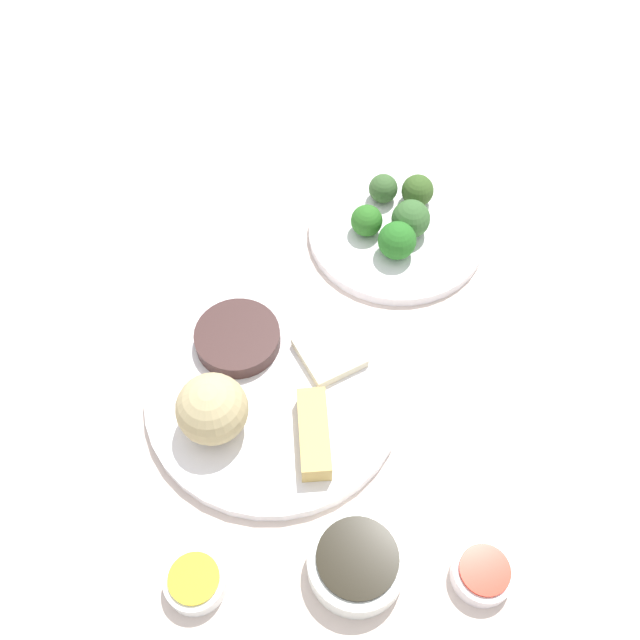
% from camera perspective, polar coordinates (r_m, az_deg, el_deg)
% --- Properties ---
extents(tabletop, '(2.20, 2.20, 0.02)m').
position_cam_1_polar(tabletop, '(0.82, -1.75, -5.07)').
color(tabletop, beige).
rests_on(tabletop, ground).
extents(main_plate, '(0.29, 0.29, 0.02)m').
position_cam_1_polar(main_plate, '(0.79, -3.74, -5.95)').
color(main_plate, white).
rests_on(main_plate, tabletop).
extents(rice_scoop, '(0.08, 0.08, 0.08)m').
position_cam_1_polar(rice_scoop, '(0.74, -8.90, -7.27)').
color(rice_scoop, tan).
rests_on(rice_scoop, main_plate).
extents(spring_roll, '(0.07, 0.10, 0.03)m').
position_cam_1_polar(spring_roll, '(0.74, -0.50, -9.37)').
color(spring_roll, tan).
rests_on(spring_roll, main_plate).
extents(crab_rangoon_wonton, '(0.07, 0.07, 0.01)m').
position_cam_1_polar(crab_rangoon_wonton, '(0.80, 0.74, -2.63)').
color(crab_rangoon_wonton, beige).
rests_on(crab_rangoon_wonton, main_plate).
extents(stir_fry_heap, '(0.10, 0.10, 0.02)m').
position_cam_1_polar(stir_fry_heap, '(0.81, -6.82, -1.47)').
color(stir_fry_heap, '#3D2624').
rests_on(stir_fry_heap, main_plate).
extents(broccoli_plate, '(0.24, 0.24, 0.01)m').
position_cam_1_polar(broccoli_plate, '(0.94, 6.33, 7.24)').
color(broccoli_plate, white).
rests_on(broccoli_plate, tabletop).
extents(broccoli_floret_0, '(0.05, 0.05, 0.05)m').
position_cam_1_polar(broccoli_floret_0, '(0.91, 7.51, 8.28)').
color(broccoli_floret_0, '#3A6731').
rests_on(broccoli_floret_0, broccoli_plate).
extents(broccoli_floret_1, '(0.05, 0.05, 0.05)m').
position_cam_1_polar(broccoli_floret_1, '(0.88, 6.39, 6.54)').
color(broccoli_floret_1, '#287023').
rests_on(broccoli_floret_1, broccoli_plate).
extents(broccoli_floret_2, '(0.04, 0.04, 0.04)m').
position_cam_1_polar(broccoli_floret_2, '(0.95, 8.06, 10.54)').
color(broccoli_floret_2, '#395B24').
rests_on(broccoli_floret_2, broccoli_plate).
extents(broccoli_floret_3, '(0.04, 0.04, 0.04)m').
position_cam_1_polar(broccoli_floret_3, '(0.91, 3.88, 8.20)').
color(broccoli_floret_3, '#2E6F24').
rests_on(broccoli_floret_3, broccoli_plate).
extents(broccoli_floret_4, '(0.04, 0.04, 0.04)m').
position_cam_1_polar(broccoli_floret_4, '(0.95, 5.24, 10.77)').
color(broccoli_floret_4, '#3B6030').
rests_on(broccoli_floret_4, broccoli_plate).
extents(soy_sauce_bowl, '(0.10, 0.10, 0.03)m').
position_cam_1_polar(soy_sauce_bowl, '(0.71, 3.06, -19.41)').
color(soy_sauce_bowl, white).
rests_on(soy_sauce_bowl, tabletop).
extents(soy_sauce_bowl_liquid, '(0.08, 0.08, 0.00)m').
position_cam_1_polar(soy_sauce_bowl_liquid, '(0.69, 3.13, -19.03)').
color(soy_sauce_bowl_liquid, black).
rests_on(soy_sauce_bowl_liquid, soy_sauce_bowl).
extents(sauce_ramekin_sweet_and_sour, '(0.06, 0.06, 0.02)m').
position_cam_1_polar(sauce_ramekin_sweet_and_sour, '(0.73, 13.26, -19.72)').
color(sauce_ramekin_sweet_and_sour, white).
rests_on(sauce_ramekin_sweet_and_sour, tabletop).
extents(sauce_ramekin_sweet_and_sour_liquid, '(0.05, 0.05, 0.00)m').
position_cam_1_polar(sauce_ramekin_sweet_and_sour_liquid, '(0.72, 13.47, -19.45)').
color(sauce_ramekin_sweet_and_sour_liquid, red).
rests_on(sauce_ramekin_sweet_and_sour_liquid, sauce_ramekin_sweet_and_sour).
extents(sauce_ramekin_hot_mustard, '(0.06, 0.06, 0.02)m').
position_cam_1_polar(sauce_ramekin_hot_mustard, '(0.72, -10.23, -20.51)').
color(sauce_ramekin_hot_mustard, white).
rests_on(sauce_ramekin_hot_mustard, tabletop).
extents(sauce_ramekin_hot_mustard_liquid, '(0.05, 0.05, 0.00)m').
position_cam_1_polar(sauce_ramekin_hot_mustard_liquid, '(0.71, -10.40, -20.26)').
color(sauce_ramekin_hot_mustard_liquid, yellow).
rests_on(sauce_ramekin_hot_mustard_liquid, sauce_ramekin_hot_mustard).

